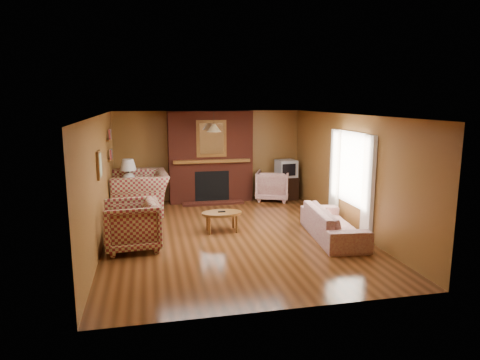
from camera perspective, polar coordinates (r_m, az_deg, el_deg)
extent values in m
plane|color=#44240E|center=(8.75, -1.04, -7.24)|extent=(6.50, 6.50, 0.00)
plane|color=silver|center=(8.33, -1.10, 8.66)|extent=(6.50, 6.50, 0.00)
plane|color=brown|center=(11.63, -4.15, 3.28)|extent=(6.50, 0.00, 6.50)
plane|color=brown|center=(5.39, 5.61, -5.48)|extent=(6.50, 0.00, 6.50)
plane|color=brown|center=(8.36, -18.14, -0.15)|extent=(0.00, 6.50, 6.50)
plane|color=brown|center=(9.26, 14.29, 1.07)|extent=(0.00, 6.50, 6.50)
cube|color=#551D12|center=(11.39, -3.98, 3.12)|extent=(2.20, 0.50, 2.40)
cube|color=black|center=(11.28, -3.76, -0.81)|extent=(0.90, 0.06, 0.80)
cube|color=#551D12|center=(11.21, -3.61, -3.08)|extent=(1.60, 0.35, 0.06)
cube|color=brown|center=(11.13, -3.77, 2.54)|extent=(2.00, 0.18, 0.08)
cube|color=brown|center=(11.09, -3.83, 5.52)|extent=(0.78, 0.05, 0.95)
cube|color=white|center=(11.06, -3.81, 5.51)|extent=(0.62, 0.02, 0.80)
cube|color=beige|center=(8.44, 16.72, -1.01)|extent=(0.08, 0.35, 2.00)
cube|color=beige|center=(9.75, 12.51, 0.72)|extent=(0.08, 0.35, 2.00)
cube|color=white|center=(9.06, 14.76, 1.48)|extent=(0.03, 1.10, 1.50)
cube|color=brown|center=(10.20, -16.96, 2.65)|extent=(0.06, 0.55, 0.04)
cube|color=brown|center=(10.15, -17.10, 5.16)|extent=(0.06, 0.55, 0.04)
cube|color=brown|center=(8.00, -18.29, 1.92)|extent=(0.04, 0.40, 0.50)
cube|color=beige|center=(8.00, -18.11, 1.93)|extent=(0.01, 0.32, 0.42)
cylinder|color=black|center=(10.60, -3.50, 8.11)|extent=(0.01, 0.01, 0.35)
cone|color=#D48454|center=(10.62, -3.49, 6.92)|extent=(0.36, 0.36, 0.18)
imported|color=maroon|center=(10.58, -13.24, -1.62)|extent=(1.42, 1.60, 0.98)
imported|color=maroon|center=(8.04, -14.24, -5.86)|extent=(1.06, 1.03, 0.90)
imported|color=#C4B498|center=(8.64, 12.31, -5.66)|extent=(1.00, 2.11, 0.60)
imported|color=#C4B498|center=(11.62, 4.38, -0.72)|extent=(1.11, 1.13, 0.80)
ellipsoid|color=brown|center=(8.84, -2.45, -4.44)|extent=(0.83, 0.52, 0.05)
cube|color=black|center=(8.83, -2.45, -4.24)|extent=(0.15, 0.05, 0.02)
cylinder|color=brown|center=(9.10, -0.88, -5.33)|extent=(0.05, 0.05, 0.37)
cylinder|color=brown|center=(9.01, -4.38, -5.53)|extent=(0.05, 0.05, 0.37)
cylinder|color=brown|center=(8.79, -0.45, -5.92)|extent=(0.05, 0.05, 0.37)
cylinder|color=brown|center=(8.69, -4.08, -6.13)|extent=(0.05, 0.05, 0.37)
cube|color=brown|center=(10.90, -14.49, -2.28)|extent=(0.50, 0.50, 0.62)
sphere|color=silver|center=(10.81, -14.61, 0.14)|extent=(0.31, 0.31, 0.31)
cylinder|color=black|center=(10.78, -14.65, 1.06)|extent=(0.03, 0.03, 0.10)
cone|color=white|center=(10.75, -14.70, 1.99)|extent=(0.39, 0.39, 0.27)
cube|color=black|center=(11.81, 6.12, -1.03)|extent=(0.60, 0.56, 0.62)
cube|color=#A2A5AA|center=(11.71, 6.17, 1.54)|extent=(0.55, 0.54, 0.46)
cube|color=black|center=(11.48, 6.56, 1.35)|extent=(0.38, 0.07, 0.33)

